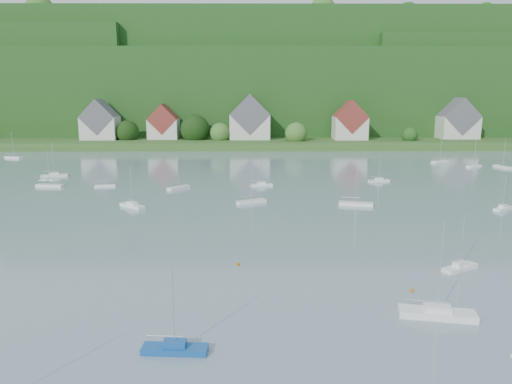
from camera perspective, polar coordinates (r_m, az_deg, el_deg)
far_shore_strip at (r=208.87m, az=-2.08°, el=6.17°), size 600.00×60.00×3.00m
forested_ridge at (r=276.52m, az=-1.61°, el=11.92°), size 620.00×181.22×69.89m
village_building_0 at (r=204.55m, az=-17.95°, el=7.77°), size 14.00×10.40×16.00m
village_building_1 at (r=200.53m, az=-10.87°, el=7.83°), size 12.00×9.36×14.00m
village_building_2 at (r=196.17m, az=-0.72°, el=8.40°), size 16.00×11.44×18.00m
village_building_3 at (r=198.07m, az=11.04°, el=7.98°), size 13.00×10.40×15.50m
village_building_4 at (r=215.22m, az=22.76°, el=7.61°), size 15.00×10.40×16.50m
near_sailboat_1 at (r=42.17m, az=-9.58°, el=-17.68°), size 5.48×1.82×7.29m
near_sailboat_3 at (r=63.92m, az=22.95°, el=-8.12°), size 5.13×3.84×6.90m
near_sailboat_4 at (r=50.27m, az=20.62°, el=-13.20°), size 7.33×3.28×9.56m
mooring_buoy_1 at (r=46.05m, az=28.01°, el=-16.89°), size 0.39×0.39×0.39m
mooring_buoy_2 at (r=55.65m, az=17.95°, el=-11.11°), size 0.40×0.40×0.40m
mooring_buoy_3 at (r=60.69m, az=-2.18°, el=-8.62°), size 0.45×0.45×0.45m
far_sailboat_cluster at (r=120.71m, az=-1.77°, el=1.72°), size 192.24×76.97×8.71m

